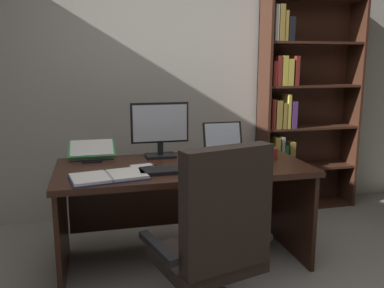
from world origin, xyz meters
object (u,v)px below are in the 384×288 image
at_px(monitor, 160,130).
at_px(desk, 181,188).
at_px(reading_stand_with_book, 92,150).
at_px(open_binder, 109,176).
at_px(keyboard, 172,170).
at_px(notepad, 144,168).
at_px(office_chair, 214,255).
at_px(laptop, 226,147).
at_px(bookshelf, 297,113).
at_px(computer_mouse, 216,166).
at_px(pen, 147,167).
at_px(coffee_mug, 272,154).

bearing_deg(monitor, desk, -60.10).
distance_m(desk, monitor, 0.45).
xyz_separation_m(reading_stand_with_book, open_binder, (0.10, -0.56, -0.05)).
distance_m(keyboard, notepad, 0.21).
relative_size(office_chair, laptop, 3.21).
xyz_separation_m(bookshelf, notepad, (-1.60, -0.91, -0.22)).
xyz_separation_m(office_chair, laptop, (0.43, 1.09, 0.34)).
distance_m(monitor, open_binder, 0.67).
bearing_deg(office_chair, notepad, 93.89).
height_order(bookshelf, computer_mouse, bookshelf).
height_order(open_binder, pen, open_binder).
relative_size(desk, laptop, 5.37).
height_order(computer_mouse, notepad, computer_mouse).
bearing_deg(reading_stand_with_book, desk, -22.82).
height_order(desk, monitor, monitor).
bearing_deg(bookshelf, coffee_mug, -127.14).
xyz_separation_m(office_chair, open_binder, (-0.50, 0.58, 0.30)).
distance_m(reading_stand_with_book, pen, 0.53).
distance_m(open_binder, notepad, 0.30).
bearing_deg(desk, open_binder, -149.69).
relative_size(office_chair, notepad, 4.93).
relative_size(keyboard, reading_stand_with_book, 1.25).
distance_m(office_chair, laptop, 1.22).
height_order(office_chair, monitor, monitor).
height_order(bookshelf, laptop, bookshelf).
xyz_separation_m(desk, reading_stand_with_book, (-0.61, 0.26, 0.25)).
bearing_deg(keyboard, computer_mouse, 0.00).
xyz_separation_m(desk, monitor, (-0.11, 0.20, 0.39)).
bearing_deg(bookshelf, monitor, -157.86).
relative_size(office_chair, reading_stand_with_book, 3.08).
distance_m(keyboard, open_binder, 0.41).
bearing_deg(keyboard, office_chair, -81.30).
height_order(bookshelf, pen, bookshelf).
bearing_deg(reading_stand_with_book, pen, -47.30).
bearing_deg(notepad, computer_mouse, -15.09).
relative_size(bookshelf, pen, 14.38).
distance_m(open_binder, pen, 0.31).
height_order(bookshelf, coffee_mug, bookshelf).
height_order(monitor, notepad, monitor).
xyz_separation_m(open_binder, pen, (0.26, 0.18, 0.00)).
relative_size(notepad, coffee_mug, 2.40).
relative_size(desk, notepad, 8.25).
xyz_separation_m(laptop, open_binder, (-0.93, -0.50, -0.04)).
distance_m(desk, office_chair, 0.89).
height_order(office_chair, laptop, office_chair).
bearing_deg(pen, keyboard, -40.93).
distance_m(laptop, pen, 0.75).
height_order(reading_stand_with_book, notepad, reading_stand_with_book).
distance_m(monitor, coffee_mug, 0.85).
bearing_deg(reading_stand_with_book, laptop, -3.21).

